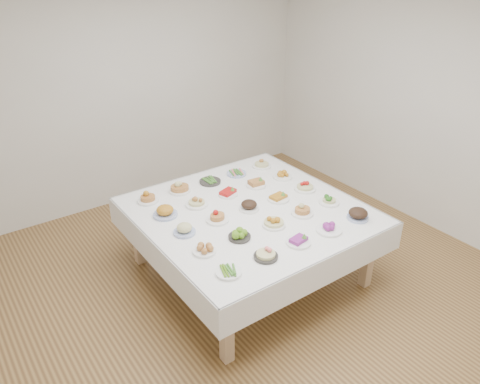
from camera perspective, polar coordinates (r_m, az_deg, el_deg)
room_envelope at (r=3.81m, az=1.55°, el=9.91°), size 5.02×5.02×2.81m
display_table at (r=4.54m, az=1.10°, el=-2.95°), size 2.04×2.04×0.75m
dish_0 at (r=3.67m, az=-1.40°, el=-9.64°), size 0.20×0.20×0.05m
dish_1 at (r=3.82m, az=3.18°, el=-7.42°), size 0.20×0.20×0.11m
dish_2 at (r=4.02m, az=7.15°, el=-5.71°), size 0.21×0.21×0.10m
dish_3 at (r=4.23m, az=10.80°, el=-4.30°), size 0.23×0.23×0.09m
dish_4 at (r=4.47m, az=14.21°, el=-2.52°), size 0.21×0.21×0.13m
dish_5 at (r=3.90m, az=-4.37°, el=-6.90°), size 0.19×0.19×0.09m
dish_6 at (r=4.06m, az=-0.07°, el=-5.16°), size 0.19×0.19×0.09m
dish_7 at (r=4.24m, az=4.15°, el=-3.44°), size 0.22×0.22×0.12m
dish_8 at (r=4.45m, az=7.62°, el=-2.15°), size 0.21×0.21×0.11m
dish_9 at (r=4.68m, az=10.83°, el=-0.85°), size 0.20×0.20×0.11m
dish_10 at (r=4.15m, az=-6.79°, el=-4.49°), size 0.19×0.19×0.11m
dish_11 at (r=4.31m, az=-2.77°, el=-2.95°), size 0.21×0.21×0.12m
dish_12 at (r=4.49m, az=1.11°, el=-1.64°), size 0.19×0.19×0.10m
dish_13 at (r=4.68m, az=4.69°, el=-0.49°), size 0.22×0.22×0.10m
dish_14 at (r=4.90m, az=7.95°, el=0.89°), size 0.22×0.22×0.13m
dish_15 at (r=4.43m, az=-9.14°, el=-2.13°), size 0.24×0.24×0.14m
dish_16 at (r=4.57m, az=-5.32°, el=-1.01°), size 0.23×0.23×0.12m
dish_17 at (r=4.75m, az=-1.48°, el=0.00°), size 0.20×0.20×0.09m
dish_18 at (r=4.94m, az=1.98°, el=1.16°), size 0.21×0.21×0.10m
dish_19 at (r=5.14m, az=5.20°, el=2.06°), size 0.21×0.21×0.08m
dish_20 at (r=4.71m, az=-11.19°, el=-0.59°), size 0.20×0.20×0.12m
dish_21 at (r=4.85m, az=-7.37°, el=0.70°), size 0.22×0.22×0.13m
dish_22 at (r=5.03m, az=-3.67°, el=1.38°), size 0.23×0.23×0.05m
dish_23 at (r=5.20m, az=-0.43°, el=2.35°), size 0.21×0.21×0.05m
dish_24 at (r=5.38m, az=2.66°, el=3.55°), size 0.21×0.21×0.11m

